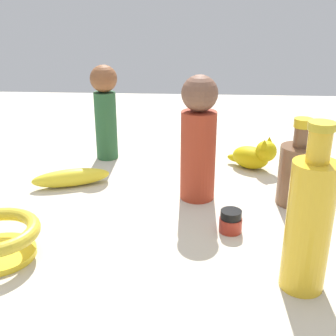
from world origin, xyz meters
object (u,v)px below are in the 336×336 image
object	(u,v)px
bottle_tall	(309,222)
person_figure_adult	(198,139)
bottle_short	(298,172)
banana	(71,178)
person_figure_child	(105,109)
nail_polish_jar	(231,221)
cat_figurine	(255,155)

from	to	relation	value
bottle_tall	person_figure_adult	bearing A→B (deg)	27.34
bottle_tall	bottle_short	distance (m)	0.28
bottle_tall	banana	bearing A→B (deg)	52.36
person_figure_child	bottle_tall	bearing A→B (deg)	-143.29
person_figure_child	nail_polish_jar	bearing A→B (deg)	-141.12
bottle_tall	person_figure_child	bearing A→B (deg)	36.71
cat_figurine	bottle_tall	xyz separation A→B (m)	(-0.45, -0.01, 0.07)
person_figure_child	bottle_short	size ratio (longest dim) A/B	1.34
person_figure_child	banana	bearing A→B (deg)	166.23
person_figure_child	bottle_short	distance (m)	0.49
banana	person_figure_adult	bearing A→B (deg)	-28.74
person_figure_child	banana	xyz separation A→B (m)	(-0.18, 0.04, -0.11)
nail_polish_jar	bottle_short	xyz separation A→B (m)	(0.12, -0.14, 0.05)
person_figure_child	nail_polish_jar	xyz separation A→B (m)	(-0.36, -0.29, -0.11)
nail_polish_jar	person_figure_child	bearing A→B (deg)	38.88
person_figure_adult	person_figure_child	xyz separation A→B (m)	(0.22, 0.23, 0.00)
person_figure_adult	bottle_short	size ratio (longest dim) A/B	1.44
banana	cat_figurine	bearing A→B (deg)	-3.77
bottle_tall	banana	distance (m)	0.54
person_figure_adult	banana	xyz separation A→B (m)	(0.04, 0.27, -0.11)
person_figure_child	bottle_tall	xyz separation A→B (m)	(-0.51, -0.38, -0.02)
bottle_tall	bottle_short	world-z (taller)	bottle_tall
person_figure_adult	bottle_short	distance (m)	0.20
nail_polish_jar	bottle_short	bearing A→B (deg)	-48.28
cat_figurine	person_figure_child	bearing A→B (deg)	81.52
person_figure_adult	bottle_tall	distance (m)	0.32
cat_figurine	banana	world-z (taller)	cat_figurine
bottle_tall	bottle_short	xyz separation A→B (m)	(0.27, -0.05, -0.04)
person_figure_child	bottle_tall	world-z (taller)	bottle_tall
bottle_tall	bottle_short	size ratio (longest dim) A/B	1.39
person_figure_child	cat_figurine	bearing A→B (deg)	-98.48
cat_figurine	bottle_short	bearing A→B (deg)	-162.09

